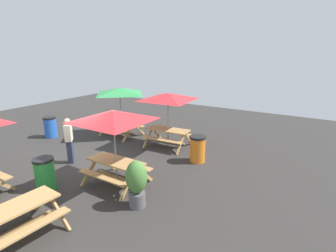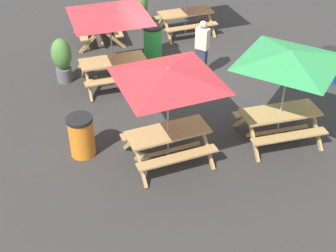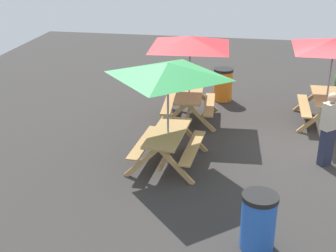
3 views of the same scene
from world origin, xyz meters
name	(u,v)px [view 1 (image 1 of 3)]	position (x,y,z in m)	size (l,w,h in m)	color
ground_plane	(88,168)	(0.00, 0.00, 0.00)	(24.00, 24.00, 0.00)	#33302D
picnic_table_1	(120,95)	(-3.44, -1.45, 1.99)	(2.13, 2.13, 2.34)	tan
picnic_table_2	(168,100)	(-3.34, 1.24, 1.99)	(2.82, 2.82, 2.34)	tan
picnic_table_3	(15,215)	(3.26, 1.42, 0.56)	(1.88, 1.63, 0.81)	tan
picnic_table_4	(114,122)	(0.28, 1.61, 1.99)	(2.83, 2.83, 2.34)	tan
trash_bin_green	(45,174)	(1.63, 0.06, 0.49)	(0.59, 0.59, 0.98)	green
trash_bin_blue	(50,127)	(-1.49, -4.14, 0.49)	(0.59, 0.59, 0.98)	blue
trash_bin_orange	(197,149)	(-2.54, 3.00, 0.49)	(0.59, 0.59, 0.98)	orange
potted_plant_0	(137,182)	(0.92, 2.90, 0.70)	(0.56, 0.56, 1.29)	#59595B
person_standing	(69,140)	(-0.02, -0.89, 0.89)	(0.42, 0.40, 1.67)	#2D334C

